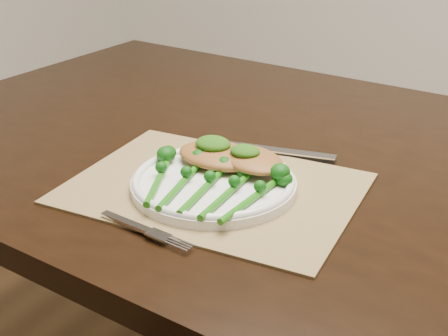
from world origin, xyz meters
The scene contains 9 objects.
placemat centered at (-0.12, -0.06, 0.75)m, with size 0.41×0.30×0.00m, color olive.
dinner_plate centered at (-0.12, -0.07, 0.76)m, with size 0.24×0.24×0.02m.
knife centered at (-0.12, 0.09, 0.76)m, with size 0.21×0.06×0.01m.
fork centered at (-0.12, -0.22, 0.76)m, with size 0.15×0.03×0.00m.
chicken_fillet_left centered at (-0.14, -0.01, 0.78)m, with size 0.14×0.09×0.03m, color #945F2B.
chicken_fillet_right centered at (-0.09, -0.01, 0.79)m, with size 0.11×0.08×0.02m, color #945F2B.
pesto_dollop_left centered at (-0.15, -0.01, 0.80)m, with size 0.06×0.05×0.02m, color #184009.
pesto_dollop_right centered at (-0.10, -0.01, 0.80)m, with size 0.05×0.04×0.02m, color #184009.
broccolini_bundle centered at (-0.11, -0.11, 0.77)m, with size 0.19×0.20×0.04m.
Camera 1 is at (0.31, -0.76, 1.17)m, focal length 50.00 mm.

